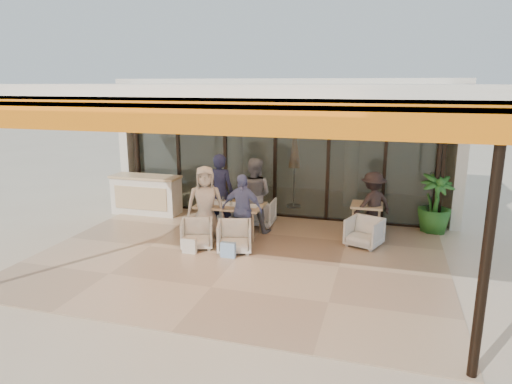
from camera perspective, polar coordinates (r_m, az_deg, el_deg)
ground at (r=9.28m, az=-2.17°, el=-8.13°), size 70.00×70.00×0.00m
terrace_floor at (r=9.28m, az=-2.17°, el=-8.11°), size 8.00×6.00×0.01m
terrace_structure at (r=8.38m, az=-2.95°, el=12.32°), size 8.00×6.00×3.40m
glass_storefront at (r=11.66m, az=2.43°, el=4.50°), size 8.08×0.10×3.20m
interior_block at (r=13.82m, az=4.81°, el=8.51°), size 9.05×3.62×3.52m
host_counter at (r=12.46m, az=-13.56°, el=-0.30°), size 1.85×0.65×1.04m
dining_table at (r=10.35m, az=-3.24°, el=-1.84°), size 1.50×0.90×0.93m
chair_far_left at (r=11.43m, az=-3.60°, el=-2.12°), size 0.79×0.76×0.70m
chair_far_right at (r=11.18m, az=0.45°, el=-2.36°), size 0.73×0.69×0.73m
chair_near_left at (r=9.75m, az=-7.39°, el=-5.06°), size 0.82×0.80×0.67m
chair_near_right at (r=9.45m, az=-2.70°, el=-5.43°), size 0.85×0.82×0.71m
diner_navy at (r=10.84m, az=-4.54°, el=0.06°), size 0.69×0.48×1.82m
diner_grey at (r=10.58m, az=-0.28°, el=-0.40°), size 0.86×0.67×1.76m
diner_cream at (r=10.05m, az=-6.34°, el=-1.47°), size 0.96×0.80×1.68m
diner_periwinkle at (r=9.78m, az=-1.78°, el=-2.21°), size 0.92×0.41×1.55m
tote_bag_cream at (r=9.46m, az=-8.33°, el=-6.74°), size 0.30×0.10×0.34m
tote_bag_blue at (r=9.16m, az=-3.50°, el=-7.31°), size 0.30×0.10×0.34m
side_table at (r=10.65m, az=13.69°, el=-2.04°), size 0.70×0.70×0.74m
side_chair at (r=10.01m, az=13.38°, el=-4.75°), size 0.85×0.83×0.70m
standing_woman at (r=10.58m, az=14.34°, el=-1.55°), size 1.10×1.05×1.50m
potted_palm at (r=11.36m, az=21.47°, el=-1.33°), size 1.02×1.02×1.40m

